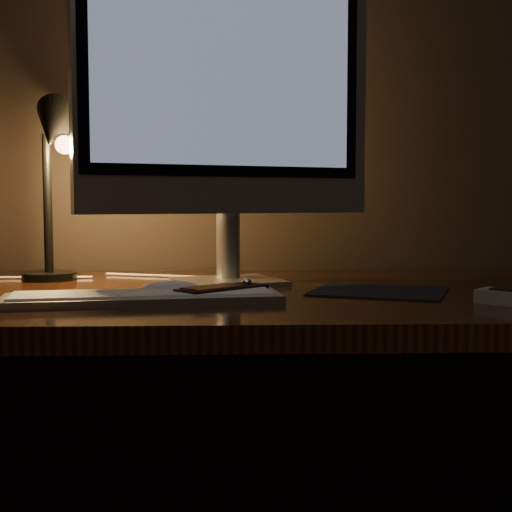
{
  "coord_description": "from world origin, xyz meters",
  "views": [
    {
      "loc": [
        -0.01,
        0.53,
        0.92
      ],
      "look_at": [
        0.03,
        1.73,
        0.82
      ],
      "focal_mm": 50.0,
      "sensor_mm": 36.0,
      "label": 1
    }
  ],
  "objects_px": {
    "monitor": "(228,93)",
    "desk": "(238,350)",
    "mouse": "(172,291)",
    "media_remote": "(222,292)",
    "keyboard": "(143,297)",
    "desk_lamp": "(55,156)"
  },
  "relations": [
    {
      "from": "monitor",
      "to": "desk",
      "type": "bearing_deg",
      "value": -79.83
    },
    {
      "from": "desk",
      "to": "monitor",
      "type": "relative_size",
      "value": 2.49
    },
    {
      "from": "mouse",
      "to": "media_remote",
      "type": "xyz_separation_m",
      "value": [
        0.09,
        -0.03,
        0.0
      ]
    },
    {
      "from": "desk",
      "to": "keyboard",
      "type": "xyz_separation_m",
      "value": [
        -0.16,
        -0.22,
        0.14
      ]
    },
    {
      "from": "monitor",
      "to": "mouse",
      "type": "height_order",
      "value": "monitor"
    },
    {
      "from": "monitor",
      "to": "mouse",
      "type": "xyz_separation_m",
      "value": [
        -0.1,
        -0.18,
        -0.37
      ]
    },
    {
      "from": "desk",
      "to": "mouse",
      "type": "height_order",
      "value": "mouse"
    },
    {
      "from": "mouse",
      "to": "keyboard",
      "type": "bearing_deg",
      "value": -110.03
    },
    {
      "from": "keyboard",
      "to": "mouse",
      "type": "relative_size",
      "value": 4.39
    },
    {
      "from": "mouse",
      "to": "desk_lamp",
      "type": "height_order",
      "value": "desk_lamp"
    },
    {
      "from": "desk",
      "to": "desk_lamp",
      "type": "height_order",
      "value": "desk_lamp"
    },
    {
      "from": "desk",
      "to": "monitor",
      "type": "bearing_deg",
      "value": 121.47
    },
    {
      "from": "keyboard",
      "to": "mouse",
      "type": "xyz_separation_m",
      "value": [
        0.04,
        0.07,
        0.0
      ]
    },
    {
      "from": "desk",
      "to": "keyboard",
      "type": "bearing_deg",
      "value": -125.88
    },
    {
      "from": "keyboard",
      "to": "desk_lamp",
      "type": "height_order",
      "value": "desk_lamp"
    },
    {
      "from": "monitor",
      "to": "keyboard",
      "type": "height_order",
      "value": "monitor"
    },
    {
      "from": "keyboard",
      "to": "desk_lamp",
      "type": "xyz_separation_m",
      "value": [
        -0.21,
        0.3,
        0.25
      ]
    },
    {
      "from": "mouse",
      "to": "desk",
      "type": "bearing_deg",
      "value": 64.0
    },
    {
      "from": "desk",
      "to": "desk_lamp",
      "type": "xyz_separation_m",
      "value": [
        -0.37,
        0.09,
        0.39
      ]
    },
    {
      "from": "monitor",
      "to": "media_remote",
      "type": "distance_m",
      "value": 0.42
    },
    {
      "from": "monitor",
      "to": "mouse",
      "type": "relative_size",
      "value": 6.19
    },
    {
      "from": "desk_lamp",
      "to": "media_remote",
      "type": "bearing_deg",
      "value": -53.02
    }
  ]
}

